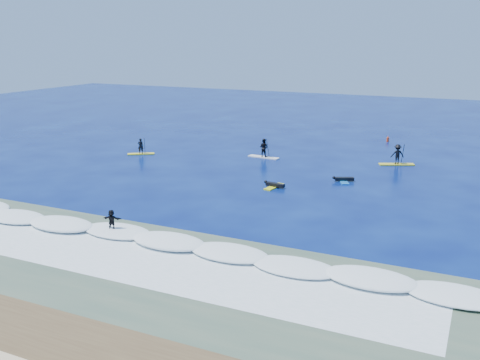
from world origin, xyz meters
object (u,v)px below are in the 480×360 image
at_px(sup_paddler_center, 264,149).
at_px(marker_buoy, 388,139).
at_px(prone_paddler_near, 274,185).
at_px(prone_paddler_far, 343,180).
at_px(sup_paddler_right, 397,156).
at_px(wave_surfer, 112,221).
at_px(sup_paddler_left, 141,149).

height_order(sup_paddler_center, marker_buoy, sup_paddler_center).
bearing_deg(prone_paddler_near, prone_paddler_far, -39.76).
xyz_separation_m(sup_paddler_right, wave_surfer, (-13.24, -26.85, -0.11)).
height_order(sup_paddler_left, sup_paddler_right, sup_paddler_right).
height_order(sup_paddler_left, wave_surfer, sup_paddler_left).
distance_m(sup_paddler_center, prone_paddler_near, 11.25).
bearing_deg(sup_paddler_center, prone_paddler_far, -24.86).
bearing_deg(sup_paddler_left, prone_paddler_near, -51.44).
height_order(sup_paddler_right, prone_paddler_near, sup_paddler_right).
height_order(sup_paddler_center, sup_paddler_right, sup_paddler_right).
distance_m(sup_paddler_left, wave_surfer, 23.70).
bearing_deg(sup_paddler_center, sup_paddler_left, -156.60).
bearing_deg(sup_paddler_left, sup_paddler_right, -18.07).
relative_size(sup_paddler_right, prone_paddler_far, 1.42).
relative_size(sup_paddler_center, wave_surfer, 1.66).
bearing_deg(sup_paddler_right, sup_paddler_center, 167.20).
bearing_deg(prone_paddler_far, prone_paddler_near, 106.86).
xyz_separation_m(sup_paddler_right, marker_buoy, (-2.92, 11.69, -0.59)).
height_order(prone_paddler_near, marker_buoy, marker_buoy).
relative_size(sup_paddler_left, wave_surfer, 1.35).
relative_size(sup_paddler_right, prone_paddler_near, 1.40).
bearing_deg(marker_buoy, prone_paddler_near, -101.53).
distance_m(sup_paddler_left, sup_paddler_right, 26.20).
bearing_deg(wave_surfer, sup_paddler_left, 108.16).
bearing_deg(sup_paddler_center, prone_paddler_near, -57.34).
distance_m(sup_paddler_left, prone_paddler_far, 22.31).
relative_size(prone_paddler_near, prone_paddler_far, 1.01).
distance_m(sup_paddler_left, marker_buoy, 28.90).
bearing_deg(prone_paddler_near, sup_paddler_left, 79.42).
relative_size(prone_paddler_near, wave_surfer, 1.19).
bearing_deg(sup_paddler_center, sup_paddler_right, 16.70).
height_order(prone_paddler_near, prone_paddler_far, prone_paddler_near).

